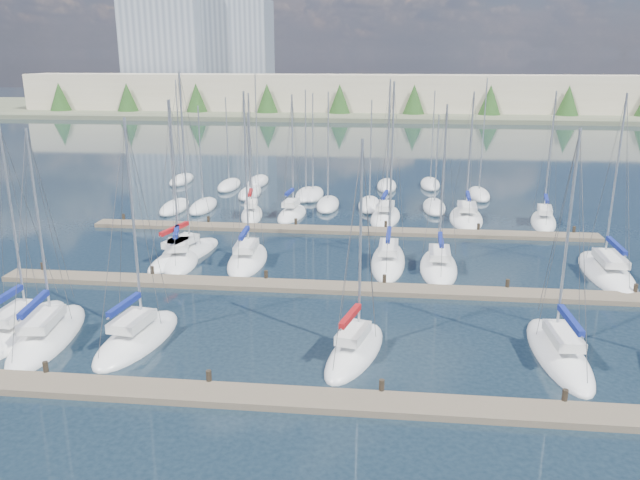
# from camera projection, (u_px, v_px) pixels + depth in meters

# --- Properties ---
(ground) EXTENTS (400.00, 400.00, 0.00)m
(ground) POSITION_uv_depth(u_px,v_px,m) (357.00, 171.00, 83.08)
(ground) COLOR #192833
(ground) RESTS_ON ground
(dock_near) EXTENTS (44.00, 1.93, 1.10)m
(dock_near) POSITION_uv_depth(u_px,v_px,m) (291.00, 399.00, 27.79)
(dock_near) COLOR #6B5E4C
(dock_near) RESTS_ON ground
(dock_mid) EXTENTS (44.00, 1.93, 1.10)m
(dock_mid) POSITION_uv_depth(u_px,v_px,m) (323.00, 287.00, 41.13)
(dock_mid) COLOR #6B5E4C
(dock_mid) RESTS_ON ground
(dock_far) EXTENTS (44.00, 1.93, 1.10)m
(dock_far) POSITION_uv_depth(u_px,v_px,m) (340.00, 230.00, 54.47)
(dock_far) COLOR #6B5E4C
(dock_far) RESTS_ON ground
(sailboat_q) EXTENTS (3.59, 8.79, 12.44)m
(sailboat_q) POSITION_uv_depth(u_px,v_px,m) (466.00, 218.00, 58.46)
(sailboat_q) COLOR white
(sailboat_q) RESTS_ON ground
(sailboat_h) EXTENTS (4.65, 7.88, 12.58)m
(sailboat_h) POSITION_uv_depth(u_px,v_px,m) (179.00, 258.00, 46.88)
(sailboat_h) COLOR white
(sailboat_h) RESTS_ON ground
(sailboat_r) EXTENTS (3.53, 7.85, 12.58)m
(sailboat_r) POSITION_uv_depth(u_px,v_px,m) (543.00, 221.00, 57.25)
(sailboat_r) COLOR white
(sailboat_r) RESTS_ON ground
(sailboat_n) EXTENTS (2.97, 6.84, 12.26)m
(sailboat_n) POSITION_uv_depth(u_px,v_px,m) (252.00, 214.00, 59.64)
(sailboat_n) COLOR white
(sailboat_n) RESTS_ON ground
(sailboat_j) EXTENTS (3.08, 7.91, 13.17)m
(sailboat_j) POSITION_uv_depth(u_px,v_px,m) (248.00, 259.00, 46.58)
(sailboat_j) COLOR white
(sailboat_j) RESTS_ON ground
(sailboat_l) EXTENTS (2.99, 8.23, 12.39)m
(sailboat_l) POSITION_uv_depth(u_px,v_px,m) (439.00, 267.00, 45.01)
(sailboat_l) COLOR white
(sailboat_l) RESTS_ON ground
(sailboat_a) EXTENTS (2.66, 8.51, 12.18)m
(sailboat_a) POSITION_uv_depth(u_px,v_px,m) (21.00, 330.00, 34.69)
(sailboat_a) COLOR white
(sailboat_a) RESTS_ON ground
(sailboat_m) EXTENTS (3.27, 9.70, 13.21)m
(sailboat_m) POSITION_uv_depth(u_px,v_px,m) (606.00, 272.00, 43.85)
(sailboat_m) COLOR white
(sailboat_m) RESTS_ON ground
(sailboat_c) EXTENTS (3.82, 7.82, 12.65)m
(sailboat_c) POSITION_uv_depth(u_px,v_px,m) (137.00, 338.00, 33.65)
(sailboat_c) COLOR white
(sailboat_c) RESTS_ON ground
(sailboat_k) EXTENTS (2.78, 9.23, 13.84)m
(sailboat_k) POSITION_uv_depth(u_px,v_px,m) (388.00, 261.00, 46.33)
(sailboat_k) COLOR white
(sailboat_k) RESTS_ON ground
(sailboat_p) EXTENTS (3.51, 8.19, 13.51)m
(sailboat_p) POSITION_uv_depth(u_px,v_px,m) (385.00, 217.00, 58.81)
(sailboat_p) COLOR white
(sailboat_p) RESTS_ON ground
(sailboat_f) EXTENTS (2.75, 8.66, 12.32)m
(sailboat_f) POSITION_uv_depth(u_px,v_px,m) (559.00, 353.00, 31.97)
(sailboat_f) COLOR white
(sailboat_f) RESTS_ON ground
(sailboat_i) EXTENTS (4.78, 9.27, 14.49)m
(sailboat_i) POSITION_uv_depth(u_px,v_px,m) (185.00, 254.00, 47.76)
(sailboat_i) COLOR white
(sailboat_i) RESTS_ON ground
(sailboat_b) EXTENTS (3.85, 9.04, 12.09)m
(sailboat_b) POSITION_uv_depth(u_px,v_px,m) (48.00, 336.00, 33.90)
(sailboat_b) COLOR white
(sailboat_b) RESTS_ON ground
(sailboat_o) EXTENTS (2.97, 6.50, 12.13)m
(sailboat_o) POSITION_uv_depth(u_px,v_px,m) (292.00, 214.00, 59.76)
(sailboat_o) COLOR white
(sailboat_o) RESTS_ON ground
(sailboat_d) EXTENTS (3.94, 7.36, 11.80)m
(sailboat_d) POSITION_uv_depth(u_px,v_px,m) (355.00, 351.00, 32.18)
(sailboat_d) COLOR white
(sailboat_d) RESTS_ON ground
(distant_boats) EXTENTS (36.93, 20.75, 13.30)m
(distant_boats) POSITION_uv_depth(u_px,v_px,m) (310.00, 194.00, 67.97)
(distant_boats) COLOR #9EA0A5
(distant_boats) RESTS_ON ground
(shoreline) EXTENTS (400.00, 60.00, 38.00)m
(shoreline) POSITION_uv_depth(u_px,v_px,m) (325.00, 83.00, 167.84)
(shoreline) COLOR #666B51
(shoreline) RESTS_ON ground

